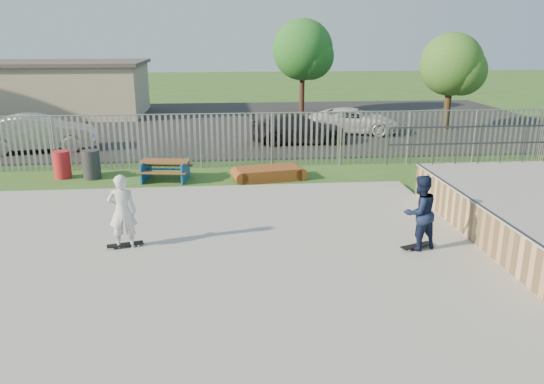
{
  "coord_description": "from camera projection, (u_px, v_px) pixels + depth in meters",
  "views": [
    {
      "loc": [
        1.82,
        -10.21,
        4.78
      ],
      "look_at": [
        2.96,
        2.0,
        1.1
      ],
      "focal_mm": 35.0,
      "sensor_mm": 36.0,
      "label": 1
    }
  ],
  "objects": [
    {
      "name": "ground",
      "position": [
        139.0,
        274.0,
        10.95
      ],
      "size": [
        120.0,
        120.0,
        0.0
      ],
      "primitive_type": "plane",
      "color": "#355D20",
      "rests_on": "ground"
    },
    {
      "name": "concrete_slab",
      "position": [
        138.0,
        271.0,
        10.93
      ],
      "size": [
        15.0,
        12.0,
        0.15
      ],
      "primitive_type": "cube",
      "color": "#A4A49F",
      "rests_on": "ground"
    },
    {
      "name": "fence",
      "position": [
        195.0,
        171.0,
        15.13
      ],
      "size": [
        26.04,
        16.02,
        2.0
      ],
      "color": "gray",
      "rests_on": "ground"
    },
    {
      "name": "picnic_table",
      "position": [
        166.0,
        170.0,
        17.89
      ],
      "size": [
        1.79,
        1.55,
        0.68
      ],
      "rotation": [
        0.0,
        0.0,
        -0.14
      ],
      "color": "brown",
      "rests_on": "ground"
    },
    {
      "name": "funbox",
      "position": [
        269.0,
        174.0,
        18.01
      ],
      "size": [
        2.21,
        1.39,
        0.41
      ],
      "rotation": [
        0.0,
        0.0,
        0.18
      ],
      "color": "brown",
      "rests_on": "ground"
    },
    {
      "name": "trash_bin_red",
      "position": [
        62.0,
        165.0,
        18.12
      ],
      "size": [
        0.57,
        0.57,
        0.94
      ],
      "primitive_type": "cylinder",
      "color": "red",
      "rests_on": "ground"
    },
    {
      "name": "trash_bin_grey",
      "position": [
        91.0,
        164.0,
        18.05
      ],
      "size": [
        0.59,
        0.59,
        0.98
      ],
      "primitive_type": "cylinder",
      "color": "#2A2A2D",
      "rests_on": "ground"
    },
    {
      "name": "parking_lot",
      "position": [
        190.0,
        124.0,
        29.07
      ],
      "size": [
        40.0,
        18.0,
        0.02
      ],
      "primitive_type": "cube",
      "color": "black",
      "rests_on": "ground"
    },
    {
      "name": "car_silver",
      "position": [
        38.0,
        133.0,
        22.15
      ],
      "size": [
        4.83,
        2.4,
        1.52
      ],
      "primitive_type": "imported",
      "rotation": [
        0.0,
        0.0,
        1.75
      ],
      "color": "#BABABF",
      "rests_on": "parking_lot"
    },
    {
      "name": "car_dark",
      "position": [
        298.0,
        129.0,
        23.86
      ],
      "size": [
        4.45,
        1.85,
        1.29
      ],
      "primitive_type": "imported",
      "rotation": [
        0.0,
        0.0,
        1.58
      ],
      "color": "black",
      "rests_on": "parking_lot"
    },
    {
      "name": "car_white",
      "position": [
        354.0,
        121.0,
        26.21
      ],
      "size": [
        4.79,
        3.16,
        1.22
      ],
      "primitive_type": "imported",
      "rotation": [
        0.0,
        0.0,
        1.29
      ],
      "color": "silver",
      "rests_on": "parking_lot"
    },
    {
      "name": "building",
      "position": [
        57.0,
        88.0,
        31.71
      ],
      "size": [
        10.4,
        6.4,
        3.2
      ],
      "color": "#B7AA8D",
      "rests_on": "ground"
    },
    {
      "name": "tree_mid",
      "position": [
        303.0,
        50.0,
        32.13
      ],
      "size": [
        3.68,
        3.68,
        5.67
      ],
      "color": "#47271C",
      "rests_on": "ground"
    },
    {
      "name": "tree_right",
      "position": [
        451.0,
        65.0,
        26.68
      ],
      "size": [
        3.15,
        3.15,
        4.86
      ],
      "color": "#42311A",
      "rests_on": "ground"
    },
    {
      "name": "skateboard_a",
      "position": [
        417.0,
        247.0,
        11.89
      ],
      "size": [
        0.82,
        0.47,
        0.08
      ],
      "rotation": [
        0.0,
        0.0,
        0.36
      ],
      "color": "black",
      "rests_on": "concrete_slab"
    },
    {
      "name": "skateboard_b",
      "position": [
        125.0,
        245.0,
        11.96
      ],
      "size": [
        0.82,
        0.4,
        0.08
      ],
      "rotation": [
        0.0,
        0.0,
        0.26
      ],
      "color": "black",
      "rests_on": "concrete_slab"
    },
    {
      "name": "skater_navy",
      "position": [
        420.0,
        213.0,
        11.66
      ],
      "size": [
        1.0,
        0.89,
        1.69
      ],
      "primitive_type": "imported",
      "rotation": [
        0.0,
        0.0,
        3.5
      ],
      "color": "#121B39",
      "rests_on": "concrete_slab"
    },
    {
      "name": "skater_white",
      "position": [
        122.0,
        211.0,
        11.73
      ],
      "size": [
        0.65,
        0.46,
        1.69
      ],
      "primitive_type": "imported",
      "rotation": [
        0.0,
        0.0,
        3.23
      ],
      "color": "silver",
      "rests_on": "concrete_slab"
    }
  ]
}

